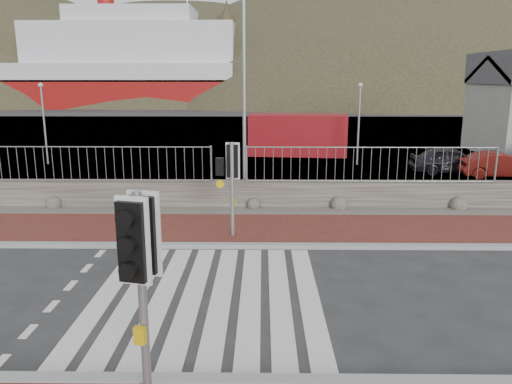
{
  "coord_description": "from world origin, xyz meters",
  "views": [
    {
      "loc": [
        1.14,
        -9.48,
        4.4
      ],
      "look_at": [
        0.97,
        3.0,
        1.51
      ],
      "focal_mm": 35.0,
      "sensor_mm": 36.0,
      "label": 1
    }
  ],
  "objects_px": {
    "ferry": "(93,70)",
    "car_b": "(500,165)",
    "traffic_signal_near": "(140,256)",
    "car_a": "(450,160)",
    "streetlight": "(248,82)",
    "shipping_container": "(298,135)",
    "traffic_signal_far": "(231,169)"
  },
  "relations": [
    {
      "from": "traffic_signal_near",
      "to": "shipping_container",
      "type": "distance_m",
      "value": 23.1
    },
    {
      "from": "traffic_signal_far",
      "to": "shipping_container",
      "type": "bearing_deg",
      "value": -93.67
    },
    {
      "from": "traffic_signal_near",
      "to": "streetlight",
      "type": "xyz_separation_m",
      "value": [
        1.04,
        11.62,
        2.06
      ]
    },
    {
      "from": "traffic_signal_near",
      "to": "ferry",
      "type": "bearing_deg",
      "value": 122.4
    },
    {
      "from": "car_b",
      "to": "streetlight",
      "type": "bearing_deg",
      "value": 115.39
    },
    {
      "from": "ferry",
      "to": "traffic_signal_near",
      "type": "height_order",
      "value": "ferry"
    },
    {
      "from": "traffic_signal_far",
      "to": "car_b",
      "type": "height_order",
      "value": "traffic_signal_far"
    },
    {
      "from": "traffic_signal_near",
      "to": "shipping_container",
      "type": "xyz_separation_m",
      "value": [
        3.58,
        22.8,
        -1.02
      ]
    },
    {
      "from": "streetlight",
      "to": "car_a",
      "type": "height_order",
      "value": "streetlight"
    },
    {
      "from": "shipping_container",
      "to": "car_a",
      "type": "distance_m",
      "value": 8.83
    },
    {
      "from": "traffic_signal_near",
      "to": "car_b",
      "type": "xyz_separation_m",
      "value": [
        12.13,
        16.05,
        -1.6
      ]
    },
    {
      "from": "car_b",
      "to": "car_a",
      "type": "bearing_deg",
      "value": 63.65
    },
    {
      "from": "ferry",
      "to": "shipping_container",
      "type": "bearing_deg",
      "value": -60.22
    },
    {
      "from": "ferry",
      "to": "car_a",
      "type": "height_order",
      "value": "ferry"
    },
    {
      "from": "car_b",
      "to": "ferry",
      "type": "bearing_deg",
      "value": 36.92
    },
    {
      "from": "traffic_signal_far",
      "to": "streetlight",
      "type": "xyz_separation_m",
      "value": [
        0.35,
        4.27,
        2.29
      ]
    },
    {
      "from": "traffic_signal_near",
      "to": "traffic_signal_far",
      "type": "distance_m",
      "value": 7.38
    },
    {
      "from": "car_a",
      "to": "traffic_signal_near",
      "type": "bearing_deg",
      "value": 150.27
    },
    {
      "from": "streetlight",
      "to": "traffic_signal_far",
      "type": "bearing_deg",
      "value": -98.9
    },
    {
      "from": "ferry",
      "to": "traffic_signal_near",
      "type": "bearing_deg",
      "value": -71.25
    },
    {
      "from": "shipping_container",
      "to": "car_a",
      "type": "height_order",
      "value": "shipping_container"
    },
    {
      "from": "ferry",
      "to": "car_b",
      "type": "distance_m",
      "value": 66.41
    },
    {
      "from": "shipping_container",
      "to": "traffic_signal_far",
      "type": "bearing_deg",
      "value": -94.89
    },
    {
      "from": "ferry",
      "to": "streetlight",
      "type": "height_order",
      "value": "ferry"
    },
    {
      "from": "streetlight",
      "to": "shipping_container",
      "type": "height_order",
      "value": "streetlight"
    },
    {
      "from": "traffic_signal_near",
      "to": "car_a",
      "type": "distance_m",
      "value": 20.03
    },
    {
      "from": "streetlight",
      "to": "shipping_container",
      "type": "bearing_deg",
      "value": 73.0
    },
    {
      "from": "ferry",
      "to": "car_b",
      "type": "bearing_deg",
      "value": -56.69
    },
    {
      "from": "traffic_signal_near",
      "to": "shipping_container",
      "type": "relative_size",
      "value": 0.55
    },
    {
      "from": "traffic_signal_near",
      "to": "streetlight",
      "type": "distance_m",
      "value": 11.84
    },
    {
      "from": "ferry",
      "to": "traffic_signal_far",
      "type": "relative_size",
      "value": 18.58
    },
    {
      "from": "traffic_signal_far",
      "to": "car_a",
      "type": "xyz_separation_m",
      "value": [
        9.62,
        9.76,
        -1.32
      ]
    }
  ]
}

